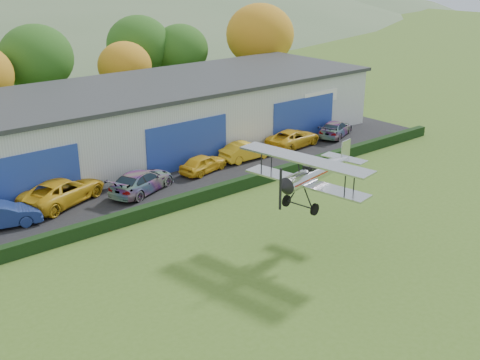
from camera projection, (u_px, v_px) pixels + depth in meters
ground at (388, 328)px, 24.73m from camera, size 300.00×300.00×0.00m
apron at (173, 177)px, 41.69m from camera, size 48.00×9.00×0.05m
hedge at (214, 192)px, 38.08m from camera, size 46.00×0.60×0.80m
hangar at (145, 118)px, 46.99m from camera, size 40.60×12.60×5.30m
tree_belt at (30, 66)px, 52.63m from camera, size 75.70×13.22×10.12m
car_1 at (0, 215)px, 33.63m from camera, size 4.79×2.57×1.50m
car_2 at (63, 191)px, 37.05m from camera, size 6.44×4.71×1.63m
car_3 at (142, 181)px, 38.80m from camera, size 5.64×3.94×1.52m
car_4 at (203, 163)px, 42.43m from camera, size 4.16×2.38×1.33m
car_5 at (246, 151)px, 45.11m from camera, size 4.32×1.56×1.42m
car_6 at (293, 138)px, 48.31m from camera, size 5.34×2.97×1.41m
car_7 at (335, 129)px, 51.10m from camera, size 5.05×3.60×1.36m
biplane at (314, 172)px, 30.34m from camera, size 6.57×7.51×2.79m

